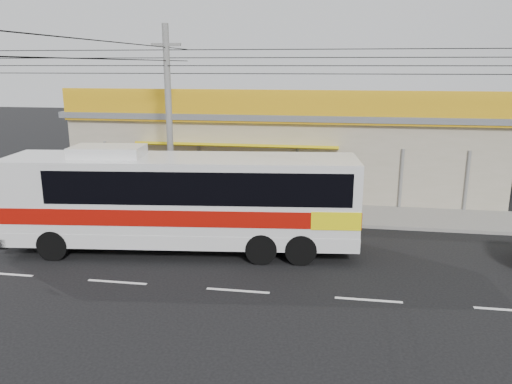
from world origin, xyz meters
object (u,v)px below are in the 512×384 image
(motorbike_red, at_px, (192,196))
(motorbike_dark, at_px, (142,196))
(utility_pole, at_px, (167,61))
(coach_bus, at_px, (187,196))

(motorbike_red, relative_size, motorbike_dark, 1.07)
(motorbike_dark, xyz_separation_m, utility_pole, (1.91, -1.08, 6.27))
(coach_bus, xyz_separation_m, utility_pole, (-1.79, 3.51, 4.90))
(motorbike_red, relative_size, utility_pole, 0.06)
(motorbike_red, height_order, utility_pole, utility_pole)
(motorbike_red, xyz_separation_m, motorbike_dark, (-2.30, -0.56, 0.04))
(utility_pole, bearing_deg, motorbike_red, 76.40)
(coach_bus, relative_size, motorbike_dark, 6.55)
(coach_bus, bearing_deg, utility_pole, 110.70)
(coach_bus, height_order, utility_pole, utility_pole)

